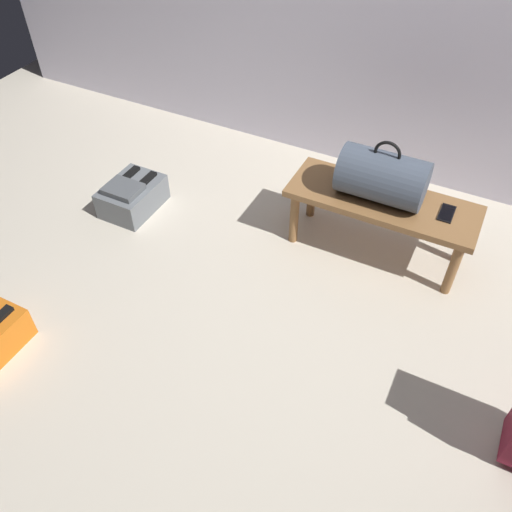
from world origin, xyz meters
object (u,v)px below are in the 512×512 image
cell_phone (447,213)px  backpack_grey (132,196)px  bench (381,207)px  duffel_bag_slate (383,177)px

cell_phone → backpack_grey: size_ratio=0.38×
bench → duffel_bag_slate: bearing=-180.0°
cell_phone → backpack_grey: (-1.76, -0.33, -0.28)m
backpack_grey → bench: bearing=12.1°
duffel_bag_slate → cell_phone: duffel_bag_slate is taller
duffel_bag_slate → backpack_grey: bearing=-167.7°
bench → backpack_grey: size_ratio=2.63×
bench → duffel_bag_slate: duffel_bag_slate is taller
bench → cell_phone: cell_phone is taller
backpack_grey → duffel_bag_slate: bearing=12.3°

